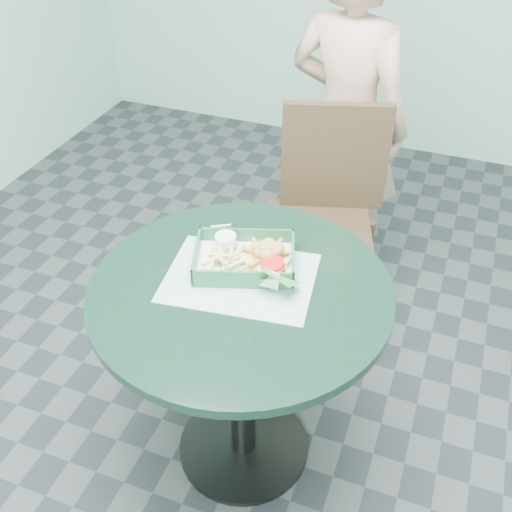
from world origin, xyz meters
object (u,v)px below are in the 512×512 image
(diner_person, at_px, (346,122))
(sauce_ramekin, at_px, (233,242))
(crab_sandwich, at_px, (265,263))
(cafe_table, at_px, (241,334))
(dining_chair, at_px, (325,205))
(food_basket, at_px, (245,266))

(diner_person, bearing_deg, sauce_ramekin, 98.61)
(crab_sandwich, relative_size, sauce_ramekin, 2.11)
(cafe_table, bearing_deg, dining_chair, 88.20)
(diner_person, distance_m, sauce_ramekin, 1.02)
(diner_person, bearing_deg, dining_chair, 105.93)
(food_basket, distance_m, crab_sandwich, 0.07)
(food_basket, relative_size, crab_sandwich, 2.16)
(crab_sandwich, xyz_separation_m, sauce_ramekin, (-0.12, 0.06, 0.00))
(cafe_table, bearing_deg, diner_person, 89.16)
(sauce_ramekin, bearing_deg, cafe_table, -61.06)
(dining_chair, height_order, crab_sandwich, dining_chair)
(diner_person, relative_size, food_basket, 5.24)
(dining_chair, height_order, food_basket, dining_chair)
(sauce_ramekin, bearing_deg, crab_sandwich, -25.62)
(cafe_table, xyz_separation_m, crab_sandwich, (0.04, 0.09, 0.22))
(cafe_table, relative_size, sauce_ramekin, 13.67)
(cafe_table, bearing_deg, crab_sandwich, 65.09)
(dining_chair, bearing_deg, sauce_ramekin, -116.06)
(cafe_table, distance_m, diner_person, 1.17)
(dining_chair, bearing_deg, cafe_table, -108.94)
(food_basket, height_order, crab_sandwich, crab_sandwich)
(cafe_table, distance_m, crab_sandwich, 0.24)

